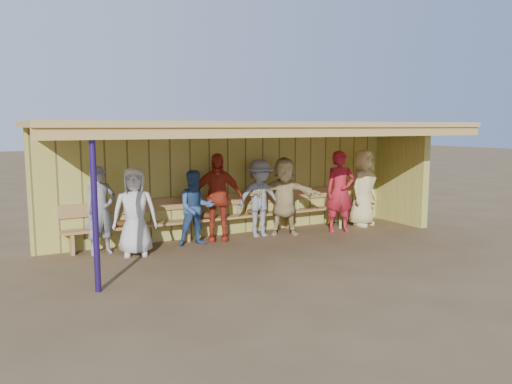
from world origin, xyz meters
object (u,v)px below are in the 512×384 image
Objects in this scene: player_e at (260,198)px; player_g at (340,192)px; player_f at (285,196)px; bench at (240,211)px; player_a at (100,210)px; player_h at (363,188)px; player_c at (196,208)px; player_b at (135,211)px; player_d at (217,197)px.

player_g is at bearing -6.40° from player_e.
bench is at bearing 172.74° from player_f.
player_a is 0.90× the size of player_h.
player_g is at bearing 177.56° from player_h.
player_a is at bearing -167.35° from player_g.
player_c is at bearing -167.53° from player_g.
player_f is at bearing -4.51° from player_e.
player_g reaches higher than player_b.
player_c is 0.83× the size of player_g.
player_h is (3.79, -0.22, 0.00)m from player_d.
player_a is at bearing 157.17° from player_h.
player_g is 2.35m from bench.
player_c is 0.90× the size of player_e.
player_b is at bearing -145.91° from player_d.
player_h is at bearing 4.36° from player_e.
player_b is at bearing -48.92° from player_a.
bench is (-3.09, 0.53, -0.40)m from player_h.
player_b is at bearing 160.84° from player_h.
player_d is 2.90m from player_g.
player_b is 2.86m from player_e.
player_b is 0.90× the size of player_d.
player_c is at bearing -139.55° from player_d.
player_d is 1.07× the size of player_f.
player_f is (2.10, -0.03, 0.10)m from player_c.
player_e is at bearing -168.20° from player_f.
player_d is (1.85, 0.38, 0.09)m from player_b.
player_e is at bearing 156.49° from player_h.
player_d is 3.79m from player_h.
player_g is at bearing -20.04° from player_a.
player_b is 1.09× the size of player_c.
bench is at bearing 149.53° from player_h.
player_g reaches higher than player_a.
player_e is at bearing -15.73° from player_a.
player_e is (0.99, -0.09, -0.08)m from player_d.
bench is at bearing 46.24° from player_d.
player_f is 0.23× the size of bench.
player_a is 0.90× the size of player_g.
player_f reaches higher than player_a.
player_e reaches higher than bench.
player_d is 1.57m from player_f.
player_e is 0.22× the size of bench.
bench is (-2.15, 0.84, -0.40)m from player_g.
bench is (-0.30, 0.40, -0.32)m from player_e.
player_c is (1.30, 0.20, -0.07)m from player_b.
player_g is (3.40, -0.36, 0.16)m from player_c.
player_c is at bearing 24.75° from player_b.
player_a is 1.09× the size of player_c.
player_a is 1.86m from player_c.
player_c is at bearing 158.64° from player_h.
player_g is (2.85, -0.54, 0.00)m from player_d.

